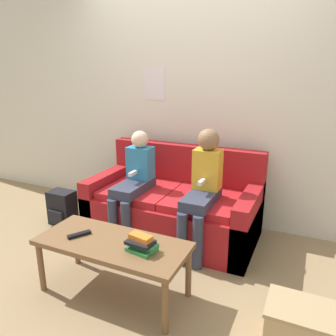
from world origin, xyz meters
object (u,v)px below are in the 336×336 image
object	(u,v)px
couch	(174,207)
backpack	(62,208)
coffee_table	(112,247)
person_left	(134,180)
tv_remote	(79,235)
person_right	(203,185)
storage_box	(298,326)

from	to	relation	value
couch	backpack	xyz separation A→B (m)	(-1.17, -0.31, -0.10)
coffee_table	couch	bearing A→B (deg)	88.91
person_left	tv_remote	world-z (taller)	person_left
person_right	coffee_table	bearing A→B (deg)	-113.86
couch	person_left	xyz separation A→B (m)	(-0.33, -0.20, 0.30)
coffee_table	tv_remote	world-z (taller)	tv_remote
person_left	person_right	distance (m)	0.69
storage_box	backpack	world-z (taller)	backpack
couch	person_right	size ratio (longest dim) A/B	1.48
couch	person_left	world-z (taller)	person_left
couch	tv_remote	world-z (taller)	couch
person_right	backpack	xyz separation A→B (m)	(-1.52, -0.12, -0.45)
person_left	backpack	world-z (taller)	person_left
coffee_table	tv_remote	xyz separation A→B (m)	(-0.26, -0.03, 0.06)
tv_remote	backpack	xyz separation A→B (m)	(-0.88, 0.77, -0.26)
storage_box	backpack	xyz separation A→B (m)	(-2.41, 0.68, 0.04)
coffee_table	person_left	distance (m)	0.91
couch	person_right	xyz separation A→B (m)	(0.36, -0.19, 0.34)
coffee_table	backpack	distance (m)	1.37
person_left	couch	bearing A→B (deg)	31.80
couch	backpack	distance (m)	1.21
coffee_table	tv_remote	distance (m)	0.27
person_right	person_left	bearing A→B (deg)	-178.81
person_right	tv_remote	size ratio (longest dim) A/B	6.65
coffee_table	tv_remote	bearing A→B (deg)	-172.58
coffee_table	person_right	bearing A→B (deg)	66.14
tv_remote	storage_box	xyz separation A→B (m)	(1.52, 0.08, -0.30)
tv_remote	storage_box	world-z (taller)	tv_remote
coffee_table	person_left	bearing A→B (deg)	110.40
person_left	person_right	bearing A→B (deg)	1.19
couch	coffee_table	bearing A→B (deg)	-91.09
person_right	tv_remote	world-z (taller)	person_right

